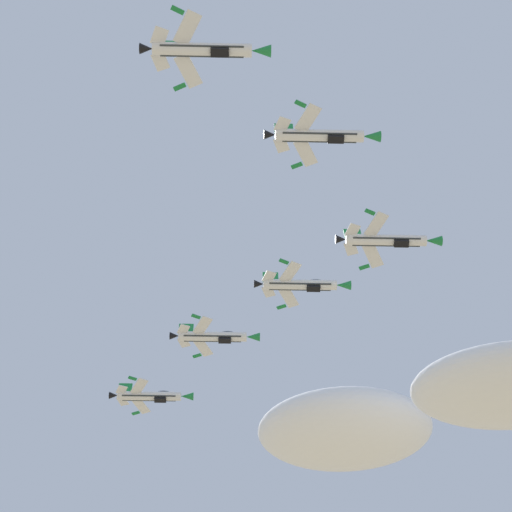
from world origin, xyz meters
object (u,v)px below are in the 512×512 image
Objects in this scene: fighter_jet_lead at (388,240)px; fighter_jet_left_wing at (302,285)px; fighter_jet_right_outer at (204,50)px; fighter_jet_trail_slot at (151,396)px; fighter_jet_left_outer at (214,336)px; fighter_jet_right_wing at (321,136)px.

fighter_jet_left_wing is at bearing -139.30° from fighter_jet_lead.
fighter_jet_trail_slot is (-20.04, 74.49, -0.73)m from fighter_jet_right_outer.
fighter_jet_lead is at bearing 43.15° from fighter_jet_left_outer.
fighter_jet_right_wing is (4.03, -30.70, 0.47)m from fighter_jet_left_wing.
fighter_jet_left_outer is at bearing 36.76° from fighter_jet_trail_slot.
fighter_jet_trail_slot is (-43.15, 40.12, 0.52)m from fighter_jet_lead.
fighter_jet_right_wing is 1.00× the size of fighter_jet_trail_slot.
fighter_jet_lead is 1.00× the size of fighter_jet_trail_slot.
fighter_jet_left_outer is (-20.02, 43.43, -0.60)m from fighter_jet_right_wing.
fighter_jet_lead is 20.70m from fighter_jet_right_wing.
fighter_jet_left_wing is 1.00× the size of fighter_jet_left_outer.
fighter_jet_lead is at bearing 40.70° from fighter_jet_left_wing.
fighter_jet_trail_slot is (-29.85, 27.64, -2.21)m from fighter_jet_left_wing.
fighter_jet_left_wing is at bearing 41.06° from fighter_jet_trail_slot.
fighter_jet_trail_slot is at bearing -143.24° from fighter_jet_left_outer.
fighter_jet_right_outer is (-23.11, -34.38, 1.25)m from fighter_jet_lead.
fighter_jet_right_wing is 47.82m from fighter_jet_left_outer.
fighter_jet_trail_slot is at bearing -155.99° from fighter_jet_right_wing.
fighter_jet_left_outer is at bearing -161.39° from fighter_jet_right_wing.
fighter_jet_left_outer is (-15.99, 12.72, -0.13)m from fighter_jet_left_wing.
fighter_jet_lead is 58.92m from fighter_jet_trail_slot.
fighter_jet_right_outer reaches higher than fighter_jet_lead.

